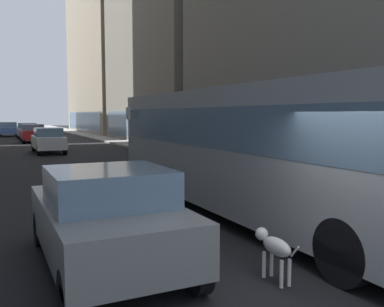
% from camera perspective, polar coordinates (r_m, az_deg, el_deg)
% --- Properties ---
extents(ground_plane, '(120.00, 120.00, 0.00)m').
position_cam_1_polar(ground_plane, '(39.27, -19.31, 1.49)').
color(ground_plane, black).
extents(sidewalk_right, '(2.40, 110.00, 0.15)m').
position_cam_1_polar(sidewalk_right, '(40.30, -11.23, 1.89)').
color(sidewalk_right, gray).
rests_on(sidewalk_right, ground).
extents(building_right_far, '(10.93, 22.21, 22.69)m').
position_cam_1_polar(building_right_far, '(58.86, -9.70, 13.99)').
color(building_right_far, '#A0937F').
rests_on(building_right_far, ground).
extents(transit_bus, '(2.78, 11.53, 3.05)m').
position_cam_1_polar(transit_bus, '(10.10, 7.92, 1.48)').
color(transit_bus, '#999EA3').
rests_on(transit_bus, ground).
extents(car_grey_wagon, '(1.92, 4.04, 1.62)m').
position_cam_1_polar(car_grey_wagon, '(6.84, -11.66, -8.55)').
color(car_grey_wagon, slate).
rests_on(car_grey_wagon, ground).
extents(car_white_van, '(1.72, 4.41, 1.62)m').
position_cam_1_polar(car_white_van, '(28.04, -19.20, 1.74)').
color(car_white_van, silver).
rests_on(car_white_van, ground).
extents(car_red_coupe, '(1.89, 4.06, 1.62)m').
position_cam_1_polar(car_red_coupe, '(39.25, -21.11, 2.63)').
color(car_red_coupe, red).
rests_on(car_red_coupe, ground).
extents(car_blue_hatchback, '(1.89, 4.46, 1.62)m').
position_cam_1_polar(car_blue_hatchback, '(51.25, -24.02, 3.09)').
color(car_blue_hatchback, '#4C6BB7').
rests_on(car_blue_hatchback, ground).
extents(car_silver_sedan, '(1.79, 4.18, 1.62)m').
position_cam_1_polar(car_silver_sedan, '(45.25, -21.74, 2.93)').
color(car_silver_sedan, '#B7BABF').
rests_on(car_silver_sedan, ground).
extents(dalmatian_dog, '(0.22, 0.96, 0.72)m').
position_cam_1_polar(dalmatian_dog, '(6.38, 11.23, -12.46)').
color(dalmatian_dog, white).
rests_on(dalmatian_dog, ground).
extents(pedestrian_with_handbag, '(0.45, 0.34, 1.69)m').
position_cam_1_polar(pedestrian_with_handbag, '(16.96, 11.99, 0.38)').
color(pedestrian_with_handbag, '#1E1E2D').
rests_on(pedestrian_with_handbag, sidewalk_right).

